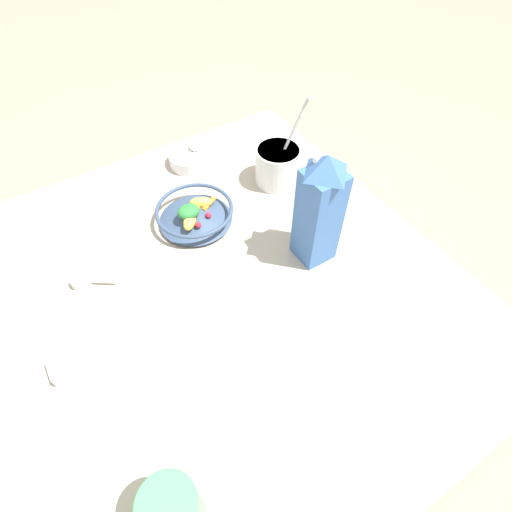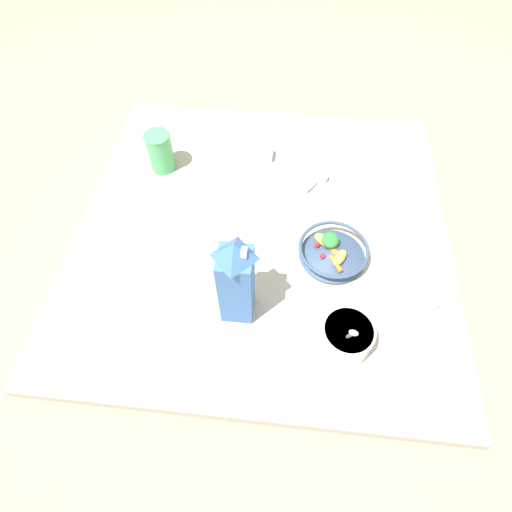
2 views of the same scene
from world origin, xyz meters
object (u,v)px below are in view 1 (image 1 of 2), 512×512
Objects in this scene: yogurt_tub at (278,164)px; garlic_bowl at (191,157)px; fruit_bowl at (195,213)px; spice_jar at (64,368)px; drinking_cup at (173,511)px; milk_carton at (319,210)px.

garlic_bowl is at bearing -50.00° from yogurt_tub.
spice_jar is at bearing 29.59° from fruit_bowl.
fruit_bowl is 0.28m from yogurt_tub.
yogurt_tub reaches higher than spice_jar.
drinking_cup is at bearing 62.31° from garlic_bowl.
spice_jar is at bearing -75.97° from drinking_cup.
drinking_cup reaches higher than spice_jar.
garlic_bowl reaches higher than spice_jar.
milk_carton is 0.62m from drinking_cup.
milk_carton is 2.12× the size of drinking_cup.
yogurt_tub is at bearing -174.80° from fruit_bowl.
fruit_bowl is 0.25m from garlic_bowl.
yogurt_tub is at bearing -106.44° from milk_carton.
milk_carton is 5.89× the size of spice_jar.
fruit_bowl is 1.54× the size of garlic_bowl.
spice_jar is 0.69m from garlic_bowl.
fruit_bowl is at bearing 5.20° from yogurt_tub.
fruit_bowl is at bearing -150.41° from spice_jar.
milk_carton is at bearing 73.56° from yogurt_tub.
yogurt_tub reaches higher than drinking_cup.
milk_carton is 0.30m from yogurt_tub.
yogurt_tub is 0.73m from spice_jar.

